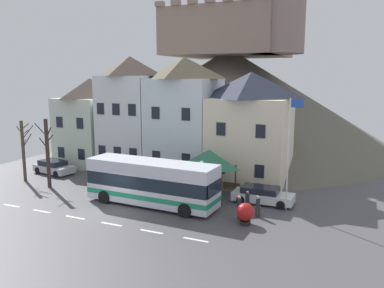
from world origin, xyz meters
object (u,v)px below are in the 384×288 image
at_px(parked_car_01, 262,195).
at_px(townhouse_03, 250,128).
at_px(transit_bus, 152,183).
at_px(bus_shelter, 209,159).
at_px(pedestrian_03, 247,201).
at_px(flagpole, 290,147).
at_px(harbour_buoy, 245,213).
at_px(bare_tree_01, 47,152).
at_px(pedestrian_02, 220,194).
at_px(parked_car_02, 112,174).
at_px(townhouse_02, 184,117).
at_px(townhouse_01, 131,114).
at_px(parked_car_00, 54,167).
at_px(bare_tree_00, 23,150).
at_px(hilltop_castle, 229,94).
at_px(townhouse_00, 92,121).
at_px(public_bench, 229,188).
at_px(pedestrian_01, 258,206).
at_px(pedestrian_00, 239,206).

bearing_deg(parked_car_01, townhouse_03, 115.13).
height_order(transit_bus, bus_shelter, bus_shelter).
xyz_separation_m(pedestrian_03, flagpole, (2.53, 1.49, 3.81)).
height_order(parked_car_01, harbour_buoy, harbour_buoy).
bearing_deg(bare_tree_01, pedestrian_02, 6.06).
distance_m(parked_car_02, bare_tree_01, 5.98).
xyz_separation_m(townhouse_02, pedestrian_02, (6.31, -7.08, -4.80)).
height_order(transit_bus, bare_tree_01, bare_tree_01).
relative_size(townhouse_03, harbour_buoy, 6.92).
bearing_deg(pedestrian_03, townhouse_01, 152.97).
height_order(parked_car_01, pedestrian_02, pedestrian_02).
distance_m(townhouse_02, bare_tree_01, 12.68).
distance_m(parked_car_00, parked_car_01, 21.10).
relative_size(parked_car_01, flagpole, 0.57).
bearing_deg(bare_tree_00, transit_bus, -4.72).
bearing_deg(hilltop_castle, townhouse_00, -121.51).
bearing_deg(pedestrian_03, townhouse_03, 105.26).
bearing_deg(public_bench, bare_tree_01, -162.46).
xyz_separation_m(pedestrian_03, bare_tree_01, (-17.44, -1.05, 2.33)).
xyz_separation_m(townhouse_02, bus_shelter, (4.81, -5.58, -2.54)).
distance_m(townhouse_00, harbour_buoy, 23.51).
bearing_deg(townhouse_00, townhouse_03, -1.68).
height_order(townhouse_00, harbour_buoy, townhouse_00).
bearing_deg(bare_tree_00, parked_car_00, 83.13).
relative_size(transit_bus, bus_shelter, 2.65).
bearing_deg(public_bench, townhouse_03, 82.67).
bearing_deg(bare_tree_00, harbour_buoy, -5.47).
distance_m(bus_shelter, pedestrian_02, 3.10).
relative_size(parked_car_01, pedestrian_03, 3.04).
height_order(townhouse_02, public_bench, townhouse_02).
distance_m(hilltop_castle, pedestrian_02, 26.09).
height_order(hilltop_castle, parked_car_02, hilltop_castle).
distance_m(townhouse_01, parked_car_01, 16.50).
bearing_deg(townhouse_03, pedestrian_01, -70.14).
bearing_deg(pedestrian_03, hilltop_castle, 111.86).
height_order(pedestrian_02, pedestrian_03, pedestrian_02).
height_order(bus_shelter, bare_tree_01, bare_tree_01).
bearing_deg(parked_car_01, harbour_buoy, -89.90).
height_order(parked_car_01, bare_tree_01, bare_tree_01).
relative_size(bus_shelter, pedestrian_00, 2.34).
bearing_deg(parked_car_02, harbour_buoy, -14.76).
height_order(townhouse_00, transit_bus, townhouse_00).
xyz_separation_m(parked_car_02, pedestrian_01, (14.61, -3.66, 0.15)).
relative_size(townhouse_03, pedestrian_02, 6.50).
relative_size(pedestrian_01, pedestrian_02, 0.99).
bearing_deg(pedestrian_01, hilltop_castle, 113.10).
bearing_deg(parked_car_01, public_bench, 155.54).
relative_size(townhouse_03, bus_shelter, 2.57).
height_order(pedestrian_01, flagpole, flagpole).
distance_m(townhouse_01, townhouse_03, 12.27).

